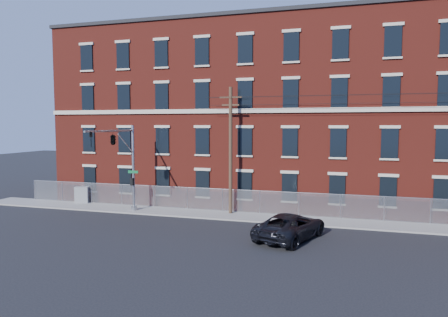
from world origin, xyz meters
name	(u,v)px	position (x,y,z in m)	size (l,w,h in m)	color
ground	(181,230)	(0.00, 0.00, 0.00)	(140.00, 140.00, 0.00)	black
sidewalk	(362,224)	(12.00, 5.00, 0.06)	(65.00, 3.00, 0.12)	gray
mill_building	(361,114)	(12.00, 13.93, 8.15)	(55.30, 14.32, 16.30)	maroon
chain_link_fence	(362,207)	(12.00, 6.30, 1.06)	(59.06, 0.06, 1.85)	#A5A8AD
traffic_signal_mast	(118,148)	(-6.00, 2.18, 5.39)	(0.90, 6.75, 7.00)	#9EA0A5
utility_pole_near	(231,148)	(2.00, 5.60, 5.34)	(1.80, 0.28, 10.00)	#453222
pickup_truck	(291,226)	(7.49, -0.09, 0.82)	(2.71, 5.88, 1.63)	black
utility_cabinet	(82,195)	(-12.08, 6.00, 0.85)	(1.17, 0.59, 1.46)	gray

